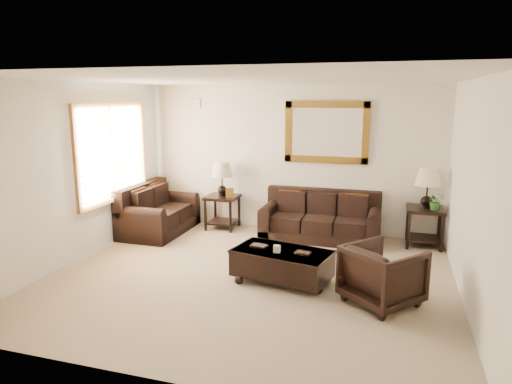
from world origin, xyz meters
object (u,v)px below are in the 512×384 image
(end_table_right, at_px, (427,196))
(loveseat, at_px, (157,215))
(armchair, at_px, (383,272))
(end_table_left, at_px, (222,185))
(coffee_table, at_px, (282,262))
(sofa, at_px, (321,221))

(end_table_right, bearing_deg, loveseat, -173.15)
(armchair, bearing_deg, end_table_left, 0.60)
(loveseat, bearing_deg, end_table_left, -62.05)
(loveseat, xyz_separation_m, coffee_table, (2.79, -1.60, -0.05))
(sofa, distance_m, end_table_left, 1.96)
(loveseat, relative_size, armchair, 1.98)
(sofa, height_order, end_table_right, end_table_right)
(sofa, xyz_separation_m, end_table_left, (-1.89, 0.07, 0.53))
(end_table_right, relative_size, armchair, 1.66)
(end_table_right, bearing_deg, coffee_table, -131.64)
(coffee_table, bearing_deg, end_table_left, 139.52)
(end_table_right, bearing_deg, end_table_left, 179.82)
(end_table_right, bearing_deg, armchair, -103.75)
(end_table_right, xyz_separation_m, coffee_table, (-1.93, -2.17, -0.60))
(sofa, xyz_separation_m, armchair, (1.13, -2.42, 0.10))
(sofa, relative_size, loveseat, 1.29)
(loveseat, relative_size, end_table_right, 1.19)
(loveseat, bearing_deg, armchair, -115.03)
(coffee_table, bearing_deg, sofa, 96.45)
(sofa, relative_size, coffee_table, 1.45)
(coffee_table, bearing_deg, armchair, -1.71)
(loveseat, xyz_separation_m, end_table_right, (4.72, 0.57, 0.54))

